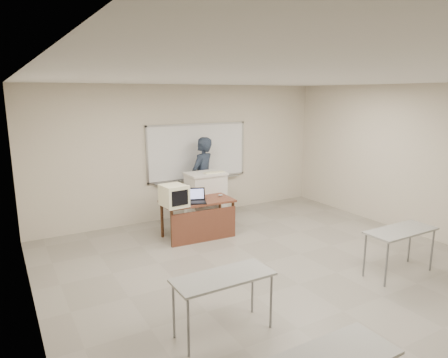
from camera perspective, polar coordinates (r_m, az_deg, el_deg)
floor at (r=6.31m, az=10.63°, el=-14.57°), size 7.00×8.00×0.01m
whiteboard at (r=9.23m, az=-3.77°, el=3.84°), size 2.48×0.10×1.31m
student_desks at (r=5.18m, az=20.93°, el=-13.07°), size 4.40×2.20×0.73m
instructor_desk at (r=7.83m, az=-3.44°, el=-4.72°), size 1.40×0.70×0.75m
podium at (r=8.65m, az=-2.62°, el=-2.82°), size 0.81×0.59×1.15m
crt_monitor at (r=7.49m, az=-7.20°, el=-2.35°), size 0.44×0.48×0.41m
laptop at (r=7.71m, az=-4.09°, el=-2.92°), size 0.35×0.33×0.26m
mouse at (r=8.16m, az=-0.52°, el=-2.33°), size 0.12×0.09×0.04m
keyboard at (r=8.48m, az=-1.39°, el=0.95°), size 0.46×0.19×0.02m
presenter at (r=9.05m, az=-3.08°, el=0.14°), size 0.81×0.73×1.86m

